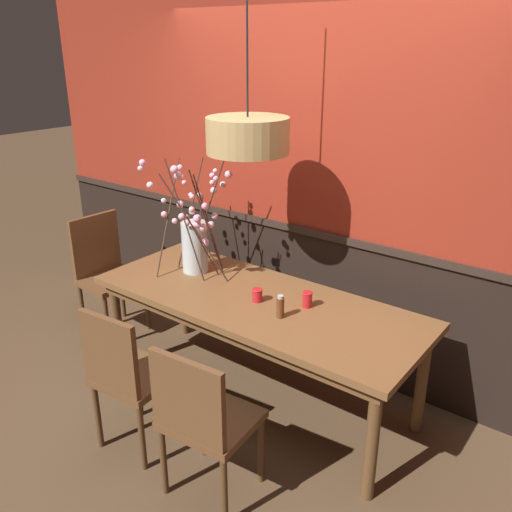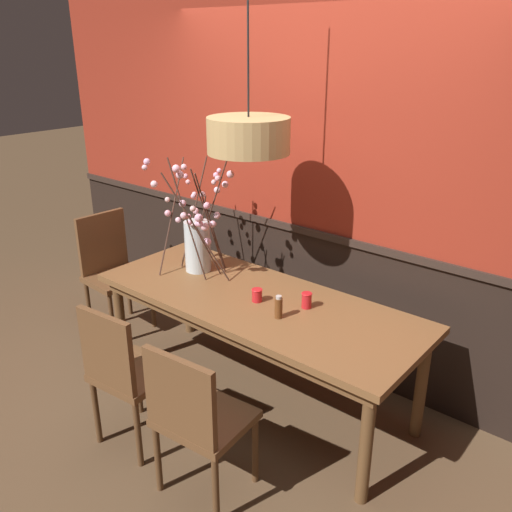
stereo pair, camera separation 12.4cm
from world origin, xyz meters
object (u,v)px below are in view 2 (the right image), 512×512
candle_holder_nearer_center (307,300)px  candle_holder_nearer_edge (257,295)px  chair_near_side_left (125,370)px  condiment_bottle (279,307)px  pendant_lamp (249,135)px  chair_far_side_left (296,279)px  dining_table (256,309)px  chair_far_side_right (368,300)px  chair_near_side_right (196,415)px  vase_with_blossoms (197,240)px  chair_head_west_end (112,266)px

candle_holder_nearer_center → candle_holder_nearer_edge: size_ratio=1.18×
chair_near_side_left → condiment_bottle: bearing=52.6°
candle_holder_nearer_edge → condiment_bottle: (0.24, -0.09, 0.03)m
condiment_bottle → pendant_lamp: pendant_lamp is taller
condiment_bottle → chair_far_side_left: bearing=120.1°
candle_holder_nearer_center → chair_near_side_left: bearing=-122.9°
dining_table → chair_far_side_right: chair_far_side_right is taller
chair_near_side_left → candle_holder_nearer_edge: chair_near_side_left is taller
chair_far_side_left → candle_holder_nearer_edge: size_ratio=10.64×
chair_near_side_right → vase_with_blossoms: size_ratio=1.10×
chair_head_west_end → chair_near_side_left: (1.27, -0.85, -0.03)m
chair_far_side_right → chair_head_west_end: 2.09m
chair_near_side_right → chair_near_side_left: bearing=178.6°
chair_near_side_left → candle_holder_nearer_center: (0.61, 0.94, 0.28)m
chair_far_side_left → pendant_lamp: 1.49m
chair_head_west_end → chair_far_side_left: size_ratio=1.10×
chair_far_side_left → dining_table: bearing=-71.1°
chair_head_west_end → candle_holder_nearer_center: 1.90m
candle_holder_nearer_center → chair_far_side_right: bearing=86.4°
chair_far_side_left → candle_holder_nearer_center: chair_far_side_left is taller
pendant_lamp → vase_with_blossoms: bearing=178.6°
candle_holder_nearer_edge → pendant_lamp: (-0.15, 0.10, 0.96)m
chair_far_side_right → candle_holder_nearer_center: chair_far_side_right is taller
chair_near_side_left → chair_far_side_left: bearing=90.3°
chair_far_side_left → condiment_bottle: (0.56, -0.97, 0.31)m
chair_far_side_right → vase_with_blossoms: vase_with_blossoms is taller
candle_holder_nearer_center → condiment_bottle: bearing=-104.1°
dining_table → chair_near_side_right: size_ratio=2.42×
chair_far_side_right → chair_near_side_right: (-0.06, -1.68, -0.03)m
chair_near_side_left → vase_with_blossoms: (-0.32, 0.92, 0.46)m
dining_table → pendant_lamp: (-0.11, 0.07, 1.09)m
chair_far_side_left → chair_near_side_right: bearing=-70.5°
chair_head_west_end → vase_with_blossoms: (0.95, 0.07, 0.43)m
chair_far_side_right → pendant_lamp: size_ratio=0.76×
chair_near_side_left → candle_holder_nearer_edge: bearing=68.6°
dining_table → vase_with_blossoms: size_ratio=2.65×
chair_near_side_left → candle_holder_nearer_edge: size_ratio=11.07×
chair_far_side_right → vase_with_blossoms: 1.30m
chair_near_side_right → candle_holder_nearer_edge: (-0.28, 0.82, 0.28)m
chair_far_side_left → chair_head_west_end: bearing=-146.3°
chair_far_side_left → condiment_bottle: size_ratio=6.24×
candle_holder_nearer_edge → chair_near_side_right: bearing=-71.3°
dining_table → chair_head_west_end: bearing=179.7°
chair_head_west_end → vase_with_blossoms: vase_with_blossoms is taller
chair_head_west_end → candle_holder_nearer_center: (1.88, 0.09, 0.25)m
chair_near_side_left → chair_near_side_right: 0.60m
chair_head_west_end → candle_holder_nearer_edge: (1.59, -0.04, 0.24)m
chair_near_side_left → chair_head_west_end: bearing=146.3°
chair_far_side_right → candle_holder_nearer_center: bearing=-93.6°
chair_near_side_left → candle_holder_nearer_center: size_ratio=9.34×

